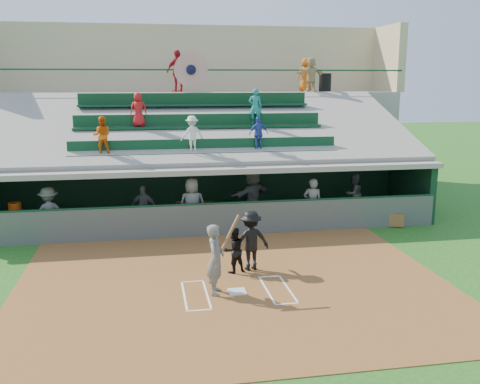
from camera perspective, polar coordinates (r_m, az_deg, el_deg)
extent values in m
plane|color=#205718|center=(13.40, -0.30, -10.71)|extent=(100.00, 100.00, 0.00)
cube|color=brown|center=(13.86, -0.66, -9.89)|extent=(11.00, 9.00, 0.02)
cube|color=silver|center=(13.39, -0.31, -10.57)|extent=(0.43, 0.43, 0.03)
cube|color=white|center=(13.30, -3.55, -10.82)|extent=(0.05, 1.80, 0.01)
cube|color=white|center=(13.53, 2.88, -10.40)|extent=(0.05, 1.80, 0.01)
cube|color=white|center=(13.25, -5.96, -10.94)|extent=(0.05, 1.80, 0.01)
cube|color=white|center=(13.66, 5.16, -10.21)|extent=(0.05, 1.80, 0.01)
cube|color=silver|center=(14.10, -5.10, -9.48)|extent=(0.60, 0.05, 0.01)
cube|color=white|center=(14.41, 3.15, -8.99)|extent=(0.60, 0.05, 0.01)
cube|color=white|center=(12.45, -4.35, -12.46)|extent=(0.60, 0.05, 0.01)
cube|color=white|center=(12.79, 5.02, -11.79)|extent=(0.60, 0.05, 0.01)
cube|color=gray|center=(19.74, -3.64, -3.23)|extent=(16.00, 3.50, 0.04)
cube|color=gray|center=(25.94, -5.41, 5.48)|extent=(20.00, 3.00, 4.60)
cube|color=#535953|center=(17.93, -3.03, -3.03)|extent=(16.00, 0.06, 1.10)
cylinder|color=#123922|center=(17.79, -3.05, -1.25)|extent=(16.00, 0.08, 0.08)
cube|color=black|center=(21.20, -4.22, 0.80)|extent=(16.00, 0.25, 2.20)
cube|color=#10301D|center=(21.85, 17.65, 0.60)|extent=(0.25, 3.50, 2.20)
cube|color=gray|center=(19.29, -3.73, 3.03)|extent=(16.40, 3.90, 0.18)
cube|color=gray|center=(22.90, -4.67, 1.74)|extent=(16.40, 3.50, 2.30)
cube|color=#98978A|center=(24.36, -5.09, 5.07)|extent=(16.40, 0.30, 4.60)
cube|color=gray|center=(20.98, -4.34, 7.17)|extent=(16.40, 6.51, 2.37)
cube|color=#0D3B1D|center=(18.69, -3.56, 4.14)|extent=(9.40, 0.42, 0.08)
cube|color=#0C371F|center=(18.85, -3.64, 5.01)|extent=(9.40, 0.06, 0.45)
cube|color=#0C371C|center=(20.48, -4.20, 6.92)|extent=(9.40, 0.42, 0.08)
cube|color=#0D3A1D|center=(20.66, -4.27, 7.68)|extent=(9.40, 0.06, 0.45)
cube|color=#0B331F|center=(22.32, -4.74, 9.24)|extent=(9.40, 0.42, 0.08)
cube|color=#0C371A|center=(22.51, -4.80, 9.92)|extent=(9.40, 0.06, 0.45)
imported|color=#D1550C|center=(18.65, -14.52, 5.87)|extent=(0.63, 0.50, 1.27)
imported|color=silver|center=(18.66, -5.12, 6.18)|extent=(0.90, 0.64, 1.26)
imported|color=#2943A5|center=(19.01, 2.00, 6.24)|extent=(0.74, 0.38, 1.21)
imported|color=#B11416|center=(20.43, -10.78, 8.63)|extent=(0.65, 0.44, 1.27)
imported|color=#1A7874|center=(20.86, 1.65, 9.07)|extent=(0.58, 0.45, 1.40)
cylinder|color=#144022|center=(24.30, -5.26, 12.85)|extent=(20.00, 0.07, 0.07)
cylinder|color=red|center=(24.28, -5.26, 12.85)|extent=(1.50, 0.06, 1.50)
sphere|color=black|center=(24.25, -5.25, 12.86)|extent=(0.44, 0.44, 0.44)
cube|color=tan|center=(27.30, -5.84, 13.98)|extent=(20.00, 0.40, 3.20)
cube|color=tan|center=(28.43, 15.55, 13.53)|extent=(0.40, 3.00, 3.20)
imported|color=#555752|center=(13.05, -2.63, -7.18)|extent=(0.56, 0.72, 1.74)
cylinder|color=brown|center=(12.74, -1.01, -4.30)|extent=(0.56, 0.54, 0.75)
sphere|color=brown|center=(12.95, -2.07, -5.65)|extent=(0.10, 0.10, 0.10)
imported|color=black|center=(14.51, -0.69, -6.22)|extent=(0.73, 0.65, 1.25)
imported|color=black|center=(14.68, 1.14, -5.17)|extent=(1.16, 0.78, 1.66)
cube|color=olive|center=(20.96, -3.48, -1.66)|extent=(13.58, 6.61, 0.44)
cube|color=white|center=(19.50, -22.72, -3.22)|extent=(0.92, 0.78, 0.70)
cylinder|color=#E0500D|center=(19.36, -22.86, -1.64)|extent=(0.41, 0.41, 0.41)
imported|color=#535651|center=(18.55, -19.70, -2.11)|extent=(1.24, 0.94, 1.71)
imported|color=#565853|center=(18.80, -10.20, -1.63)|extent=(0.99, 0.64, 1.57)
imported|color=#60635D|center=(18.28, -5.11, -1.39)|extent=(0.94, 0.64, 1.87)
imported|color=#545651|center=(19.50, 1.35, -0.35)|extent=(1.85, 1.50, 1.98)
imported|color=#565853|center=(18.84, 7.74, -1.21)|extent=(0.74, 0.60, 1.77)
imported|color=#60635E|center=(21.25, 12.06, -0.18)|extent=(0.91, 0.81, 1.56)
cylinder|color=black|center=(26.36, 9.06, 11.44)|extent=(0.58, 0.58, 0.87)
imported|color=#A6131E|center=(24.46, -6.63, 12.66)|extent=(1.18, 0.87, 1.87)
imported|color=#C5540B|center=(26.05, 6.99, 12.27)|extent=(0.85, 0.63, 1.58)
imported|color=tan|center=(25.39, 7.55, 12.31)|extent=(1.55, 0.76, 1.60)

